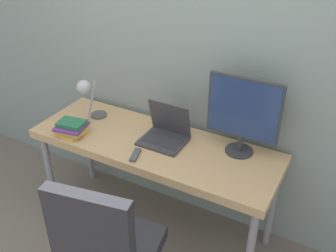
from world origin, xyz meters
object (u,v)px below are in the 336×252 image
object	(u,v)px
office_chair	(106,251)
game_controller	(71,131)
desk_lamp	(87,93)
monitor	(243,113)
book_stack	(72,128)
laptop	(165,133)

from	to	relation	value
office_chair	game_controller	size ratio (longest dim) A/B	7.36
game_controller	desk_lamp	bearing A→B (deg)	84.54
monitor	desk_lamp	world-z (taller)	monitor
monitor	office_chair	distance (m)	1.14
desk_lamp	office_chair	world-z (taller)	desk_lamp
office_chair	book_stack	xyz separation A→B (m)	(-0.73, 0.61, 0.23)
desk_lamp	book_stack	distance (m)	0.27
book_stack	monitor	bearing A→B (deg)	18.05
monitor	desk_lamp	distance (m)	1.11
laptop	game_controller	size ratio (longest dim) A/B	2.05
monitor	office_chair	size ratio (longest dim) A/B	0.48
desk_lamp	book_stack	bearing A→B (deg)	-91.41
monitor	desk_lamp	bearing A→B (deg)	-171.47
laptop	desk_lamp	distance (m)	0.63
book_stack	game_controller	world-z (taller)	book_stack
monitor	office_chair	bearing A→B (deg)	-111.07
desk_lamp	game_controller	xyz separation A→B (m)	(-0.02, -0.19, -0.21)
desk_lamp	office_chair	xyz separation A→B (m)	(0.72, -0.81, -0.41)
desk_lamp	game_controller	distance (m)	0.29
laptop	book_stack	xyz separation A→B (m)	(-0.61, -0.24, -0.01)
game_controller	office_chair	bearing A→B (deg)	-39.83
office_chair	book_stack	size ratio (longest dim) A/B	4.73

